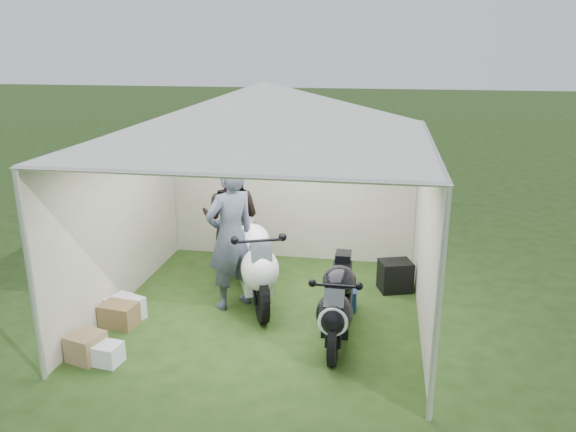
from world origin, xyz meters
name	(u,v)px	position (x,y,z in m)	size (l,w,h in m)	color
ground	(267,310)	(0.00, 0.00, 0.00)	(80.00, 80.00, 0.00)	#213B11
canopy_tent	(265,117)	(0.00, 0.03, 2.58)	(5.66, 5.66, 3.00)	silver
motorcycle_white	(254,260)	(-0.23, 0.28, 0.60)	(1.07, 2.08, 1.07)	black
motorcycle_black	(338,301)	(1.00, -0.64, 0.50)	(0.41, 1.84, 0.90)	black
paddock_stand	(342,299)	(1.00, 0.20, 0.14)	(0.38, 0.24, 0.29)	#2741BA
person_dark_jacket	(231,219)	(-0.73, 0.96, 0.94)	(0.91, 0.71, 1.88)	black
person_blue_jacket	(231,237)	(-0.48, 0.05, 1.00)	(0.73, 0.48, 1.99)	slate
equipment_box	(395,276)	(1.70, 0.94, 0.22)	(0.44, 0.36, 0.44)	black
crate_0	(125,309)	(-1.75, -0.57, 0.14)	(0.43, 0.34, 0.29)	silver
crate_1	(86,347)	(-1.75, -1.55, 0.15)	(0.35, 0.35, 0.31)	olive
crate_2	(107,354)	(-1.49, -1.60, 0.12)	(0.32, 0.27, 0.23)	silver
crate_3	(119,315)	(-1.75, -0.74, 0.15)	(0.44, 0.31, 0.29)	brown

